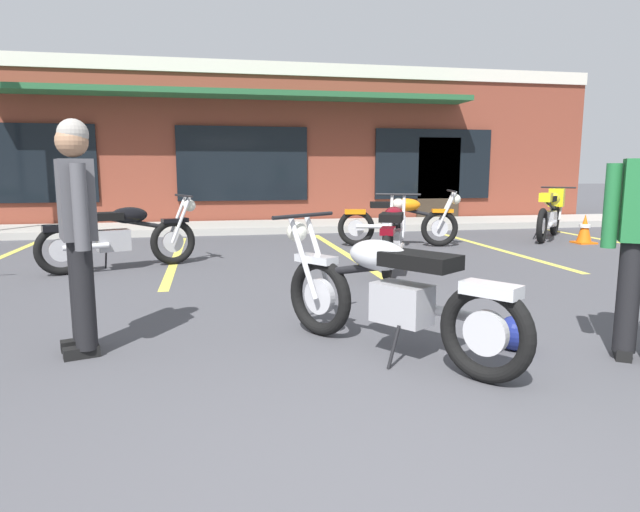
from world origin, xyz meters
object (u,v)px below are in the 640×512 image
(motorcycle_black_cruiser, at_px, (551,211))
(person_by_back_row, at_px, (77,223))
(motorcycle_foreground_classic, at_px, (390,292))
(traffic_cone, at_px, (585,229))
(motorcycle_orange_scrambler, at_px, (121,235))
(motorcycle_red_sportbike, at_px, (393,235))
(motorcycle_silver_naked, at_px, (399,220))
(helmet_on_pavement, at_px, (515,333))

(motorcycle_black_cruiser, relative_size, person_by_back_row, 1.01)
(motorcycle_foreground_classic, relative_size, traffic_cone, 3.44)
(motorcycle_orange_scrambler, distance_m, person_by_back_row, 3.55)
(motorcycle_foreground_classic, distance_m, motorcycle_red_sportbike, 3.49)
(motorcycle_black_cruiser, distance_m, traffic_cone, 0.84)
(person_by_back_row, distance_m, traffic_cone, 8.86)
(motorcycle_silver_naked, relative_size, motorcycle_orange_scrambler, 1.04)
(motorcycle_black_cruiser, bearing_deg, motorcycle_orange_scrambler, -166.13)
(motorcycle_silver_naked, height_order, person_by_back_row, person_by_back_row)
(motorcycle_orange_scrambler, bearing_deg, helmet_on_pavement, -50.42)
(motorcycle_red_sportbike, xyz_separation_m, motorcycle_black_cruiser, (4.04, 2.56, 0.07))
(motorcycle_silver_naked, bearing_deg, motorcycle_red_sportbike, -111.52)
(motorcycle_orange_scrambler, bearing_deg, motorcycle_foreground_classic, -58.80)
(motorcycle_foreground_classic, xyz_separation_m, motorcycle_black_cruiser, (5.18, 5.86, 0.07))
(motorcycle_foreground_classic, distance_m, traffic_cone, 7.40)
(motorcycle_black_cruiser, distance_m, helmet_on_pavement, 7.30)
(motorcycle_orange_scrambler, bearing_deg, motorcycle_silver_naked, 17.82)
(traffic_cone, bearing_deg, motorcycle_black_cruiser, 103.82)
(motorcycle_foreground_classic, xyz_separation_m, person_by_back_row, (-2.17, 0.47, 0.49))
(motorcycle_red_sportbike, height_order, motorcycle_black_cruiser, same)
(motorcycle_red_sportbike, distance_m, motorcycle_black_cruiser, 4.78)
(person_by_back_row, bearing_deg, motorcycle_red_sportbike, 40.58)
(motorcycle_red_sportbike, height_order, motorcycle_orange_scrambler, same)
(motorcycle_red_sportbike, bearing_deg, traffic_cone, 22.92)
(motorcycle_silver_naked, bearing_deg, motorcycle_orange_scrambler, -162.18)
(person_by_back_row, bearing_deg, motorcycle_orange_scrambler, 94.03)
(motorcycle_silver_naked, xyz_separation_m, traffic_cone, (3.41, -0.30, -0.20))
(motorcycle_red_sportbike, bearing_deg, motorcycle_black_cruiser, 32.32)
(motorcycle_silver_naked, distance_m, motorcycle_orange_scrambler, 4.59)
(motorcycle_orange_scrambler, height_order, traffic_cone, motorcycle_orange_scrambler)
(motorcycle_foreground_classic, xyz_separation_m, motorcycle_orange_scrambler, (-2.41, 3.98, 0.00))
(motorcycle_orange_scrambler, relative_size, helmet_on_pavement, 7.69)
(traffic_cone, bearing_deg, motorcycle_red_sportbike, -157.08)
(motorcycle_orange_scrambler, height_order, person_by_back_row, person_by_back_row)
(motorcycle_black_cruiser, bearing_deg, motorcycle_foreground_classic, -131.47)
(motorcycle_foreground_classic, relative_size, helmet_on_pavement, 7.01)
(motorcycle_orange_scrambler, distance_m, traffic_cone, 7.86)
(motorcycle_red_sportbike, xyz_separation_m, motorcycle_orange_scrambler, (-3.55, 0.68, 0.00))
(motorcycle_orange_scrambler, bearing_deg, motorcycle_red_sportbike, -10.90)
(motorcycle_black_cruiser, height_order, motorcycle_silver_naked, same)
(motorcycle_silver_naked, relative_size, helmet_on_pavement, 7.99)
(motorcycle_orange_scrambler, distance_m, helmet_on_pavement, 5.28)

